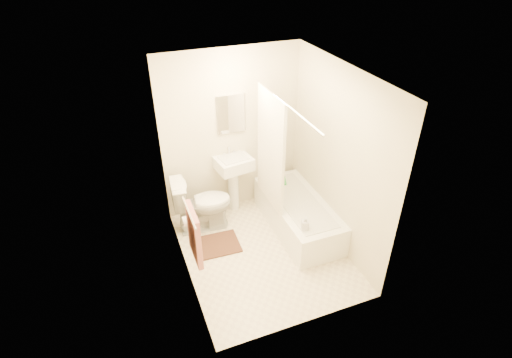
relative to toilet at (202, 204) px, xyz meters
name	(u,v)px	position (x,y,z in m)	size (l,w,h in m)	color
floor	(263,252)	(0.59, -0.80, -0.40)	(2.40, 2.40, 0.00)	beige
ceiling	(265,75)	(0.59, -0.80, 2.00)	(2.40, 2.40, 0.00)	white
wall_back	(231,133)	(0.59, 0.40, 0.80)	(2.00, 0.02, 2.40)	beige
wall_left	(179,193)	(-0.41, -0.80, 0.80)	(0.02, 2.40, 2.40)	beige
wall_right	(338,160)	(1.59, -0.80, 0.80)	(0.02, 2.40, 2.40)	beige
mirror	(231,114)	(0.59, 0.38, 1.10)	(0.40, 0.03, 0.55)	white
curtain_rod	(286,104)	(0.89, -0.70, 1.60)	(0.03, 0.03, 1.70)	silver
shower_curtain	(271,150)	(0.89, -0.30, 0.82)	(0.04, 0.80, 1.55)	silver
towel_bar	(189,212)	(-0.37, -1.05, 0.70)	(0.02, 0.02, 0.60)	silver
towel	(194,235)	(-0.34, -1.05, 0.38)	(0.06, 0.45, 0.66)	#CC7266
toilet_paper	(187,221)	(-0.34, -0.68, 0.30)	(0.12, 0.12, 0.11)	white
toilet	(202,204)	(0.00, 0.00, 0.00)	(0.46, 0.82, 0.80)	white
sink	(234,182)	(0.55, 0.26, 0.08)	(0.49, 0.39, 0.97)	white
bathtub	(298,215)	(1.24, -0.50, -0.18)	(0.70, 1.60, 0.45)	white
bath_mat	(216,245)	(0.04, -0.46, -0.39)	(0.63, 0.47, 0.02)	#502F21
soap_bottle	(305,223)	(1.04, -1.06, 0.14)	(0.09, 0.09, 0.20)	white
scrub_brush	(284,181)	(1.25, 0.03, 0.07)	(0.06, 0.22, 0.04)	green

